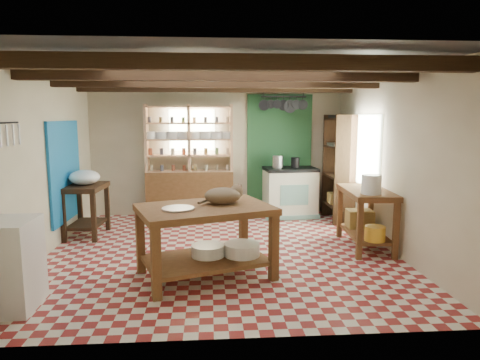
{
  "coord_description": "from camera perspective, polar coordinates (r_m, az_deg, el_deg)",
  "views": [
    {
      "loc": [
        -0.16,
        -6.07,
        1.98
      ],
      "look_at": [
        0.3,
        0.3,
        1.02
      ],
      "focal_mm": 32.0,
      "sensor_mm": 36.0,
      "label": 1
    }
  ],
  "objects": [
    {
      "name": "floor",
      "position": [
        6.39,
        -2.5,
        -9.59
      ],
      "size": [
        5.0,
        5.0,
        0.02
      ],
      "primitive_type": "cube",
      "color": "maroon",
      "rests_on": "ground"
    },
    {
      "name": "ceiling",
      "position": [
        6.1,
        -2.66,
        14.39
      ],
      "size": [
        5.0,
        5.0,
        0.02
      ],
      "primitive_type": "cube",
      "color": "#404144",
      "rests_on": "wall_back"
    },
    {
      "name": "wall_back",
      "position": [
        8.6,
        -3.04,
        4.01
      ],
      "size": [
        5.0,
        0.04,
        2.6
      ],
      "primitive_type": "cube",
      "color": "beige",
      "rests_on": "floor"
    },
    {
      "name": "wall_front",
      "position": [
        3.64,
        -1.49,
        -2.18
      ],
      "size": [
        5.0,
        0.04,
        2.6
      ],
      "primitive_type": "cube",
      "color": "beige",
      "rests_on": "floor"
    },
    {
      "name": "wall_left",
      "position": [
        6.54,
        -25.06,
        1.79
      ],
      "size": [
        0.04,
        5.0,
        2.6
      ],
      "primitive_type": "cube",
      "color": "beige",
      "rests_on": "floor"
    },
    {
      "name": "wall_right",
      "position": [
        6.66,
        19.46,
        2.22
      ],
      "size": [
        0.04,
        5.0,
        2.6
      ],
      "primitive_type": "cube",
      "color": "beige",
      "rests_on": "floor"
    },
    {
      "name": "ceiling_beams",
      "position": [
        6.09,
        -2.66,
        13.27
      ],
      "size": [
        5.0,
        3.8,
        0.15
      ],
      "primitive_type": "cube",
      "color": "#362213",
      "rests_on": "ceiling"
    },
    {
      "name": "blue_wall_patch",
      "position": [
        7.39,
        -22.28,
        1.09
      ],
      "size": [
        0.04,
        1.4,
        1.6
      ],
      "primitive_type": "cube",
      "color": "#186EB4",
      "rests_on": "wall_left"
    },
    {
      "name": "green_wall_patch",
      "position": [
        8.69,
        5.25,
        3.7
      ],
      "size": [
        1.3,
        0.04,
        2.3
      ],
      "primitive_type": "cube",
      "color": "#20502A",
      "rests_on": "wall_back"
    },
    {
      "name": "window_back",
      "position": [
        8.56,
        -6.43,
        6.63
      ],
      "size": [
        0.9,
        0.02,
        0.8
      ],
      "primitive_type": "cube",
      "color": "beige",
      "rests_on": "wall_back"
    },
    {
      "name": "window_right",
      "position": [
        7.57,
        16.35,
        3.82
      ],
      "size": [
        0.02,
        1.3,
        1.2
      ],
      "primitive_type": "cube",
      "color": "beige",
      "rests_on": "wall_right"
    },
    {
      "name": "utensil_rail",
      "position": [
        5.38,
        -29.31,
        5.36
      ],
      "size": [
        0.06,
        0.9,
        0.28
      ],
      "primitive_type": "cube",
      "color": "black",
      "rests_on": "wall_left"
    },
    {
      "name": "pot_rack",
      "position": [
        8.25,
        5.82,
        9.9
      ],
      "size": [
        0.86,
        0.12,
        0.36
      ],
      "primitive_type": "cube",
      "color": "black",
      "rests_on": "ceiling"
    },
    {
      "name": "shelving_unit",
      "position": [
        8.43,
        -6.75,
        2.51
      ],
      "size": [
        1.7,
        0.34,
        2.2
      ],
      "primitive_type": "cube",
      "color": "#DEAD80",
      "rests_on": "floor"
    },
    {
      "name": "tall_rack",
      "position": [
        8.3,
        13.02,
        1.56
      ],
      "size": [
        0.4,
        0.86,
        2.0
      ],
      "primitive_type": "cube",
      "color": "#362213",
      "rests_on": "floor"
    },
    {
      "name": "work_table",
      "position": [
        5.34,
        -4.64,
        -8.17
      ],
      "size": [
        1.82,
        1.5,
        0.89
      ],
      "primitive_type": "cube",
      "rotation": [
        0.0,
        0.0,
        0.34
      ],
      "color": "brown",
      "rests_on": "floor"
    },
    {
      "name": "stove",
      "position": [
        8.5,
        6.65,
        -1.61
      ],
      "size": [
        1.05,
        0.75,
        0.98
      ],
      "primitive_type": "cube",
      "rotation": [
        0.0,
        0.0,
        0.08
      ],
      "color": "white",
      "rests_on": "floor"
    },
    {
      "name": "prep_table",
      "position": [
        7.51,
        -19.81,
        -3.84
      ],
      "size": [
        0.63,
        0.88,
        0.86
      ],
      "primitive_type": "cube",
      "rotation": [
        0.0,
        0.0,
        -0.05
      ],
      "color": "#362213",
      "rests_on": "floor"
    },
    {
      "name": "white_cabinet",
      "position": [
        5.05,
        -28.39,
        -9.91
      ],
      "size": [
        0.52,
        0.63,
        0.93
      ],
      "primitive_type": "cube",
      "rotation": [
        0.0,
        0.0,
        0.01
      ],
      "color": "white",
      "rests_on": "floor"
    },
    {
      "name": "right_counter",
      "position": [
        6.74,
        16.4,
        -4.97
      ],
      "size": [
        0.69,
        1.27,
        0.89
      ],
      "primitive_type": "cube",
      "rotation": [
        0.0,
        0.0,
        -0.06
      ],
      "color": "brown",
      "rests_on": "floor"
    },
    {
      "name": "cat",
      "position": [
        5.34,
        -2.34,
        -2.1
      ],
      "size": [
        0.57,
        0.52,
        0.21
      ],
      "primitive_type": "ellipsoid",
      "rotation": [
        0.0,
        0.0,
        0.51
      ],
      "color": "#876C4E",
      "rests_on": "work_table"
    },
    {
      "name": "steel_tray",
      "position": [
        5.08,
        -8.26,
        -3.79
      ],
      "size": [
        0.48,
        0.48,
        0.02
      ],
      "primitive_type": "cylinder",
      "rotation": [
        0.0,
        0.0,
        0.34
      ],
      "color": "#A8A8B0",
      "rests_on": "work_table"
    },
    {
      "name": "basin_large",
      "position": [
        5.44,
        -4.29,
        -9.35
      ],
      "size": [
        0.53,
        0.53,
        0.14
      ],
      "primitive_type": "cylinder",
      "rotation": [
        0.0,
        0.0,
        0.34
      ],
      "color": "white",
      "rests_on": "work_table"
    },
    {
      "name": "basin_small",
      "position": [
        5.45,
        0.27,
        -9.25
      ],
      "size": [
        0.57,
        0.57,
        0.16
      ],
      "primitive_type": "cylinder",
      "rotation": [
        0.0,
        0.0,
        0.34
      ],
      "color": "white",
      "rests_on": "work_table"
    },
    {
      "name": "kettle_left",
      "position": [
        8.36,
        5.07,
        2.43
      ],
      "size": [
        0.22,
        0.22,
        0.23
      ],
      "primitive_type": "cylinder",
      "rotation": [
        0.0,
        0.0,
        0.08
      ],
      "color": "#A8A8B0",
      "rests_on": "stove"
    },
    {
      "name": "kettle_right",
      "position": [
        8.45,
        7.38,
        2.34
      ],
      "size": [
        0.17,
        0.17,
        0.2
      ],
      "primitive_type": "cylinder",
      "rotation": [
        0.0,
        0.0,
        0.08
      ],
      "color": "black",
      "rests_on": "stove"
    },
    {
      "name": "enamel_bowl",
      "position": [
        7.42,
        -20.02,
        0.33
      ],
      "size": [
        0.51,
        0.51,
        0.24
      ],
      "primitive_type": "ellipsoid",
      "rotation": [
        0.0,
        0.0,
        -0.05
      ],
      "color": "white",
      "rests_on": "prep_table"
    },
    {
      "name": "white_bucket",
      "position": [
        6.29,
        17.11,
        -0.56
      ],
      "size": [
        0.29,
        0.29,
        0.27
      ],
      "primitive_type": "cylinder",
      "rotation": [
        0.0,
        0.0,
        -0.06
      ],
      "color": "white",
      "rests_on": "right_counter"
    },
    {
      "name": "wicker_basket",
      "position": [
        7.03,
        15.66,
        -4.98
      ],
      "size": [
        0.41,
        0.33,
        0.27
      ],
      "primitive_type": "cube",
      "rotation": [
        0.0,
        0.0,
        -0.06
      ],
      "color": "#A58542",
      "rests_on": "right_counter"
    },
    {
      "name": "yellow_tub",
      "position": [
        6.35,
        17.55,
        -6.81
      ],
      "size": [
        0.3,
        0.3,
        0.21
      ],
      "primitive_type": "cylinder",
      "rotation": [
        0.0,
        0.0,
        -0.06
      ],
      "color": "gold",
      "rests_on": "right_counter"
    }
  ]
}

